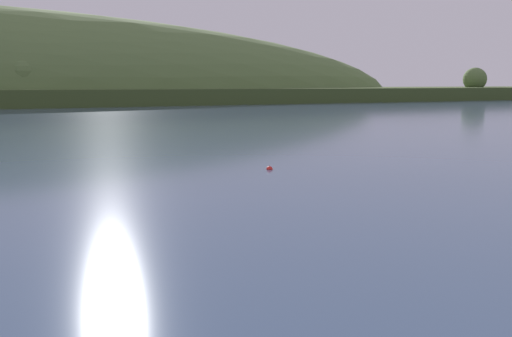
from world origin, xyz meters
name	(u,v)px	position (x,y,z in m)	size (l,w,h in m)	color
mooring_buoy_foreground	(269,169)	(10.54, 52.54, 0.00)	(0.50, 0.50, 0.58)	red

